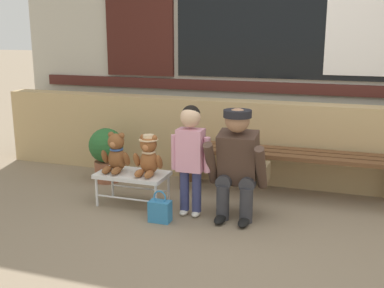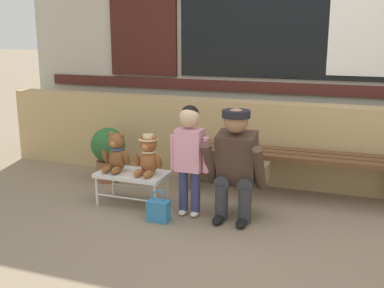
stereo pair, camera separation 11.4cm
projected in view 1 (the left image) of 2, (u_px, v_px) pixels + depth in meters
ground_plane at (242, 237)px, 3.65m from camera, size 60.00×60.00×0.00m
brick_low_wall at (274, 143)px, 4.86m from camera, size 6.30×0.25×0.85m
shop_facade at (287, 18)px, 5.04m from camera, size 6.43×0.26×3.35m
wooden_bench_long at (283, 158)px, 4.49m from camera, size 2.10×0.40×0.44m
small_display_bench at (133, 176)px, 4.28m from camera, size 0.64×0.36×0.30m
teddy_bear_plain at (116, 154)px, 4.29m from camera, size 0.28×0.26×0.36m
teddy_bear_with_hat at (148, 156)px, 4.19m from camera, size 0.28×0.27×0.36m
child_standing at (191, 149)px, 3.95m from camera, size 0.35×0.18×0.96m
adult_crouching at (239, 163)px, 3.93m from camera, size 0.50×0.49×0.95m
handbag_on_ground at (160, 211)px, 3.93m from camera, size 0.18×0.11×0.27m
potted_plant at (106, 152)px, 4.94m from camera, size 0.36×0.36×0.57m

